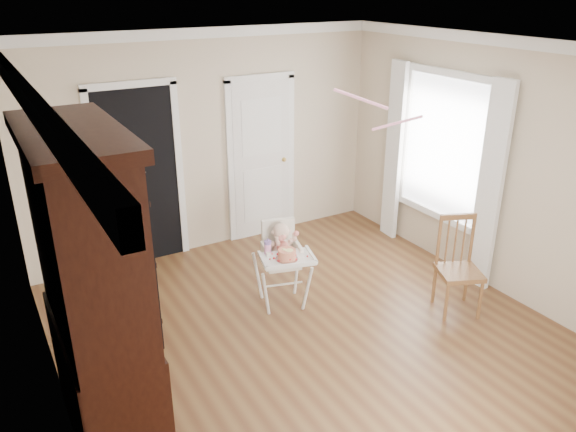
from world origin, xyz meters
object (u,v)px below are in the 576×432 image
dining_chair (458,268)px  cake (287,255)px  high_chair (282,255)px  china_cabinet (96,299)px  sippy_cup (268,247)px

dining_chair → cake: bearing=178.6°
high_chair → cake: size_ratio=4.07×
high_chair → china_cabinet: bearing=-138.4°
high_chair → sippy_cup: size_ratio=5.23×
high_chair → cake: (-0.07, -0.23, 0.13)m
sippy_cup → dining_chair: dining_chair is taller
dining_chair → high_chair: bearing=170.9°
high_chair → china_cabinet: size_ratio=0.39×
cake → high_chair: bearing=72.4°
cake → sippy_cup: size_ratio=1.28×
cake → sippy_cup: 0.23m
cake → dining_chair: size_ratio=0.23×
high_chair → dining_chair: size_ratio=0.93×
sippy_cup → dining_chair: (1.69, -0.96, -0.26)m
china_cabinet → dining_chair: size_ratio=2.35×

